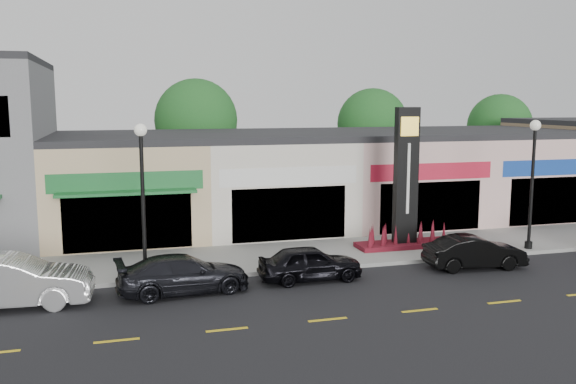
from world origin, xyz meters
name	(u,v)px	position (x,y,z in m)	size (l,w,h in m)	color
ground	(380,283)	(0.00, 0.00, 0.00)	(120.00, 120.00, 0.00)	black
sidewalk	(338,252)	(0.00, 4.35, 0.07)	(52.00, 4.30, 0.15)	gray
curb	(358,266)	(0.00, 2.10, 0.07)	(52.00, 0.20, 0.15)	gray
shop_beige	(126,183)	(-8.50, 11.46, 2.40)	(7.00, 10.85, 4.80)	#CDB282
shop_cream	(264,179)	(-1.50, 11.47, 2.40)	(7.00, 10.01, 4.80)	beige
shop_pink_w	(387,174)	(5.50, 11.47, 2.40)	(7.00, 10.01, 4.80)	beige
shop_pink_e	(498,171)	(12.50, 11.47, 2.40)	(7.00, 10.01, 4.80)	beige
tree_rear_west	(196,120)	(-4.00, 19.50, 5.22)	(5.20, 5.20, 7.83)	#382619
tree_rear_mid	(372,124)	(8.00, 19.50, 4.88)	(4.80, 4.80, 7.29)	#382619
tree_rear_east	(500,126)	(18.00, 19.50, 4.63)	(4.60, 4.60, 6.94)	#382619
lamp_west_near	(142,185)	(-8.00, 2.50, 3.48)	(0.44, 0.44, 5.47)	black
lamp_east_near	(533,171)	(8.00, 2.50, 3.48)	(0.44, 0.44, 5.47)	black
pylon_sign	(405,198)	(3.00, 4.20, 2.27)	(4.20, 1.30, 6.00)	#520E1E
car_white_van	(9,281)	(-12.21, 0.74, 0.82)	(4.98, 1.74, 1.64)	silver
car_dark_sedan	(183,274)	(-6.82, 0.75, 0.64)	(4.42, 1.80, 1.28)	black
car_black_sedan	(310,263)	(-2.29, 0.99, 0.63)	(3.73, 1.50, 1.27)	black
car_black_conv	(475,252)	(4.31, 0.82, 0.63)	(3.85, 1.34, 1.27)	black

